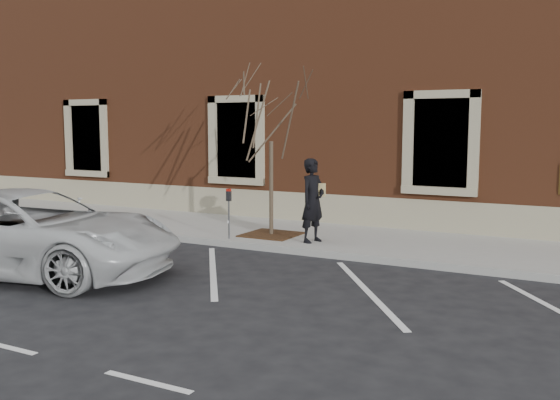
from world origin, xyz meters
The scene contains 10 objects.
ground centered at (0.00, 0.00, 0.00)m, with size 120.00×120.00×0.00m, color #28282B.
sidewalk_near centered at (0.00, 1.75, 0.07)m, with size 40.00×3.50×0.15m, color #A8A49E.
curb_near centered at (0.00, -0.05, 0.07)m, with size 40.00×0.12×0.15m, color #9E9E99.
parking_stripes centered at (0.00, -2.20, 0.00)m, with size 28.00×4.40×0.01m, color silver, non-canonical shape.
building_civic centered at (0.00, 7.74, 4.00)m, with size 40.00×8.62×8.00m.
man centered at (0.78, 0.74, 1.12)m, with size 0.71×0.46×1.94m, color black.
parking_meter centered at (-1.16, 0.19, 0.98)m, with size 0.11×0.08×1.19m.
tree_grate centered at (-0.50, 1.08, 0.17)m, with size 1.27×1.27×0.03m, color #452816.
sapling centered at (-0.50, 1.08, 3.08)m, with size 2.51×2.51×4.19m.
white_truck centered at (-2.94, -4.09, 0.81)m, with size 2.69×5.83×1.62m, color silver.
Camera 1 is at (6.83, -12.15, 2.85)m, focal length 40.00 mm.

